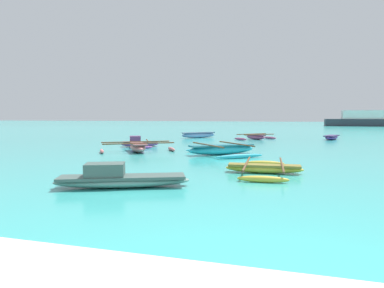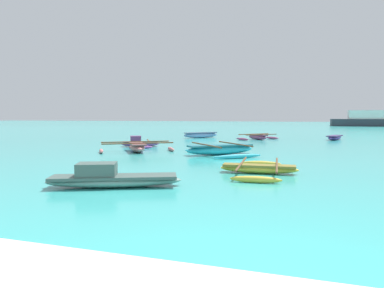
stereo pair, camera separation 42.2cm
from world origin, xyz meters
TOP-DOWN VIEW (x-y plane):
  - moored_boat_0 at (-9.21, 16.81)m, footprint 2.71×3.58m
  - moored_boat_1 at (-7.83, 26.25)m, footprint 2.82×2.74m
  - moored_boat_2 at (-0.87, 8.74)m, footprint 2.65×3.73m
  - moored_boat_3 at (-7.95, 13.87)m, footprint 4.08×3.35m
  - moored_boat_4 at (3.27, 27.06)m, footprint 1.57×2.52m
  - moored_boat_5 at (-4.49, 5.26)m, footprint 3.71×2.15m
  - moored_boat_6 at (-2.76, 25.50)m, footprint 3.45×3.47m
  - moored_boat_7 at (-3.33, 13.87)m, footprint 4.25×4.41m
  - distant_ferry at (13.43, 68.84)m, footprint 13.69×3.01m

SIDE VIEW (x-z plane):
  - moored_boat_2 at x=-0.87m, z-range -0.01..0.34m
  - moored_boat_4 at x=3.27m, z-range 0.02..0.38m
  - moored_boat_6 at x=-2.76m, z-range -0.02..0.45m
  - moored_boat_0 at x=-9.21m, z-range -0.11..0.57m
  - moored_boat_5 at x=-4.49m, z-range -0.10..0.57m
  - moored_boat_3 at x=-7.95m, z-range -0.01..0.53m
  - moored_boat_7 at x=-3.33m, z-range -0.02..0.54m
  - moored_boat_1 at x=-7.83m, z-range 0.03..0.52m
  - distant_ferry at x=13.43m, z-range -0.28..2.73m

